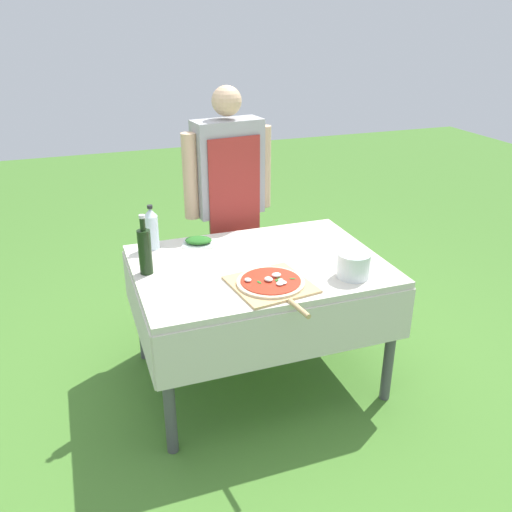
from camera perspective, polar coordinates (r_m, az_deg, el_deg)
name	(u,v)px	position (r m, az deg, el deg)	size (l,w,h in m)	color
ground_plane	(258,376)	(3.25, 0.24, -12.51)	(12.00, 12.00, 0.00)	#477A2D
prep_table	(258,278)	(2.91, 0.26, -2.36)	(1.32, 0.97, 0.73)	beige
person_cook	(229,191)	(3.42, -2.89, 6.83)	(0.58, 0.24, 1.56)	#70604C
pizza_on_peel	(271,284)	(2.62, 1.63, -2.92)	(0.41, 0.55, 0.05)	tan
oil_bottle	(145,250)	(2.76, -11.61, 0.58)	(0.07, 0.07, 0.31)	black
water_bottle	(152,228)	(3.05, -10.94, 2.87)	(0.08, 0.08, 0.25)	silver
herb_container	(198,241)	(3.11, -6.08, 1.60)	(0.21, 0.18, 0.04)	silver
mixing_tub	(353,265)	(2.74, 10.22, -0.94)	(0.17, 0.17, 0.13)	silver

